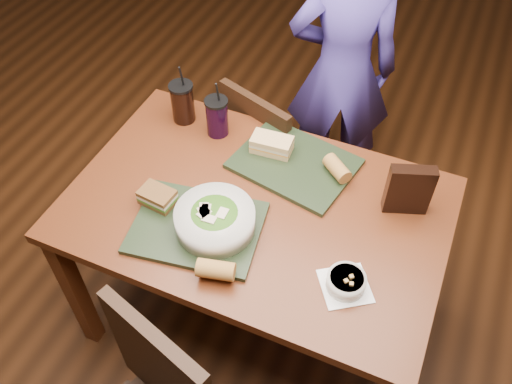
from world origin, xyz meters
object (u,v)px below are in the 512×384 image
Objects in this scene: baguette_far at (337,168)px; cup_berry at (217,117)px; chair_far at (263,152)px; salad_bowl at (215,219)px; tray_near at (197,227)px; baguette_near at (216,270)px; sandwich_near at (157,197)px; sandwich_far at (272,144)px; chip_bag at (409,190)px; tray_far at (294,164)px; soup_bowl at (346,282)px; cup_cola at (183,102)px; diner at (342,71)px; dining_table at (256,222)px.

cup_berry reaches higher than baguette_far.
chair_far is 0.77m from salad_bowl.
cup_berry reaches higher than chair_far.
baguette_near reaches higher than tray_near.
sandwich_near is 0.80× the size of sandwich_far.
tray_near is at bearing -168.89° from chip_bag.
tray_far is 0.43m from chip_bag.
chair_far is 4.13× the size of soup_bowl.
baguette_far is at bearing 149.51° from chip_bag.
cup_berry is at bearing 174.65° from baguette_far.
salad_bowl is 1.02× the size of cup_cola.
diner is 0.71m from tray_far.
chip_bag reaches higher than tray_far.
cup_berry reaches higher than tray_far.
salad_bowl is (-0.08, -0.15, 0.15)m from dining_table.
cup_cola is (-0.37, 0.46, 0.02)m from salad_bowl.
cup_cola reaches higher than tray_near.
baguette_near is (0.20, -0.85, 0.33)m from chair_far.
chair_far is at bearing 99.93° from salad_bowl.
soup_bowl is 0.83× the size of cup_berry.
tray_near is at bearing 63.51° from diner.
salad_bowl is 0.65m from chip_bag.
cup_cola reaches higher than cup_berry.
sandwich_near is (-0.32, -1.08, 0.10)m from diner.
cup_berry is at bearing 135.17° from dining_table.
dining_table is 11.77× the size of baguette_far.
soup_bowl is 1.04× the size of chip_bag.
cup_berry is at bearing 153.05° from chip_bag.
tray_near is 1.63× the size of cup_cola.
baguette_near is (-0.05, -0.55, 0.04)m from tray_far.
dining_table is 6.42× the size of soup_bowl.
cup_berry is (-0.31, -0.66, 0.14)m from diner.
tray_near is 3.80× the size of baguette_far.
sandwich_near is 0.36m from baguette_near.
dining_table is at bearing -79.22° from sandwich_far.
dining_table is 8.33× the size of sandwich_far.
cup_berry is at bearing -110.34° from chair_far.
tray_near is 0.44m from sandwich_far.
diner reaches higher than salad_bowl.
dining_table is 5.05× the size of cup_cola.
soup_bowl is 0.40m from baguette_near.
chip_bag reaches higher than salad_bowl.
soup_bowl is 0.79× the size of cup_cola.
diner is 11.92× the size of baguette_near.
sandwich_far is (-0.43, 0.45, 0.02)m from soup_bowl.
chair_far reaches higher than sandwich_far.
baguette_far is 0.50m from cup_berry.
tray_far is at bearing -7.84° from cup_cola.
dining_table is at bearing -44.83° from cup_berry.
chip_bag is (0.91, -0.11, 0.01)m from cup_cola.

